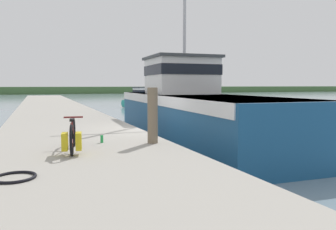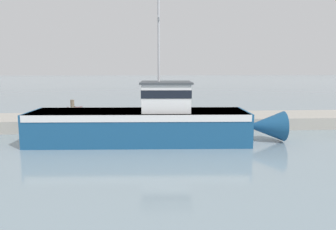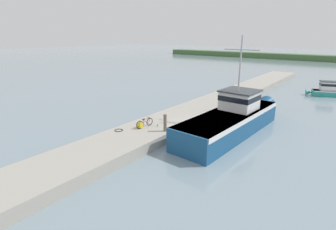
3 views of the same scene
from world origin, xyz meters
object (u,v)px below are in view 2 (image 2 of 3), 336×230
(fishing_boat_main, at_px, (150,121))
(mooring_post, at_px, (73,110))
(water_bottle_on_curb, at_px, (84,116))
(bicycle_touring, at_px, (73,111))

(fishing_boat_main, xyz_separation_m, mooring_post, (-3.52, -5.29, 0.24))
(water_bottle_on_curb, bearing_deg, bicycle_touring, -130.63)
(water_bottle_on_curb, bearing_deg, mooring_post, -23.76)
(fishing_boat_main, xyz_separation_m, water_bottle_on_curb, (-4.71, -4.76, -0.37))
(mooring_post, xyz_separation_m, water_bottle_on_curb, (-1.19, 0.53, -0.61))
(mooring_post, distance_m, water_bottle_on_curb, 1.44)
(bicycle_touring, relative_size, mooring_post, 1.25)
(bicycle_touring, distance_m, water_bottle_on_curb, 1.27)
(bicycle_touring, xyz_separation_m, water_bottle_on_curb, (0.81, 0.95, -0.24))
(fishing_boat_main, distance_m, water_bottle_on_curb, 6.71)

